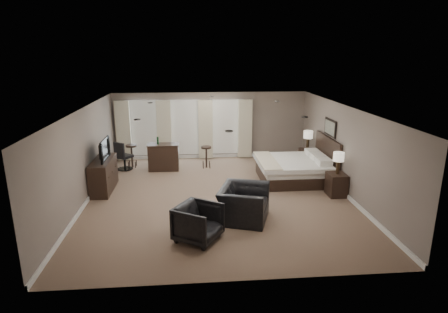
{
  "coord_description": "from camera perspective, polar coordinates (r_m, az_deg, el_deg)",
  "views": [
    {
      "loc": [
        -0.74,
        -10.26,
        4.1
      ],
      "look_at": [
        0.2,
        0.4,
        1.1
      ],
      "focal_mm": 30.0,
      "sensor_mm": 36.0,
      "label": 1
    }
  ],
  "objects": [
    {
      "name": "lamp_near",
      "position": [
        11.32,
        17.01,
        -0.98
      ],
      "size": [
        0.31,
        0.31,
        0.65
      ],
      "primitive_type": "cube",
      "color": "beige",
      "rests_on": "nightstand_near"
    },
    {
      "name": "wall_art",
      "position": [
        12.54,
        15.84,
        4.26
      ],
      "size": [
        0.04,
        0.96,
        0.56
      ],
      "primitive_type": "cube",
      "color": "slate",
      "rests_on": "room"
    },
    {
      "name": "tv",
      "position": [
        11.82,
        -18.1,
        -0.14
      ],
      "size": [
        0.64,
        1.11,
        0.15
      ],
      "primitive_type": "imported",
      "rotation": [
        0.0,
        0.0,
        1.57
      ],
      "color": "black",
      "rests_on": "dresser"
    },
    {
      "name": "nightstand_far",
      "position": [
        14.12,
        12.5,
        -0.21
      ],
      "size": [
        0.49,
        0.6,
        0.66
      ],
      "primitive_type": "cube",
      "color": "black",
      "rests_on": "ground"
    },
    {
      "name": "desk_chair",
      "position": [
        13.83,
        -14.97,
        0.14
      ],
      "size": [
        0.74,
        0.74,
        1.05
      ],
      "primitive_type": "cube",
      "rotation": [
        0.0,
        0.0,
        2.53
      ],
      "color": "black",
      "rests_on": "ground"
    },
    {
      "name": "nightstand_near",
      "position": [
        11.52,
        16.75,
        -4.11
      ],
      "size": [
        0.5,
        0.61,
        0.67
      ],
      "primitive_type": "cube",
      "color": "black",
      "rests_on": "ground"
    },
    {
      "name": "bar_counter",
      "position": [
        13.53,
        -9.19,
        -0.06
      ],
      "size": [
        1.1,
        0.57,
        0.96
      ],
      "primitive_type": "cube",
      "color": "black",
      "rests_on": "ground"
    },
    {
      "name": "armchair_near",
      "position": [
        9.44,
        3.03,
        -6.31
      ],
      "size": [
        1.22,
        1.51,
        1.15
      ],
      "primitive_type": "imported",
      "rotation": [
        0.0,
        0.0,
        1.25
      ],
      "color": "black",
      "rests_on": "ground"
    },
    {
      "name": "armchair_far",
      "position": [
        8.48,
        -3.93,
        -9.79
      ],
      "size": [
        1.19,
        1.21,
        0.92
      ],
      "primitive_type": "imported",
      "rotation": [
        0.0,
        0.0,
        1.01
      ],
      "color": "black",
      "rests_on": "ground"
    },
    {
      "name": "dresser",
      "position": [
        11.98,
        -17.88,
        -2.7
      ],
      "size": [
        0.54,
        1.67,
        0.97
      ],
      "primitive_type": "cube",
      "color": "black",
      "rests_on": "ground"
    },
    {
      "name": "bed",
      "position": [
        12.43,
        10.65,
        -0.4
      ],
      "size": [
        2.26,
        2.16,
        1.44
      ],
      "primitive_type": "cube",
      "color": "silver",
      "rests_on": "ground"
    },
    {
      "name": "room",
      "position": [
        10.66,
        -0.88,
        0.43
      ],
      "size": [
        7.6,
        8.6,
        2.64
      ],
      "color": "brown",
      "rests_on": "ground"
    },
    {
      "name": "bar_stool_left",
      "position": [
        14.12,
        -13.85,
        0.08
      ],
      "size": [
        0.49,
        0.49,
        0.84
      ],
      "primitive_type": "cube",
      "rotation": [
        0.0,
        0.0,
        -0.28
      ],
      "color": "black",
      "rests_on": "ground"
    },
    {
      "name": "window_bay",
      "position": [
        14.66,
        -5.97,
        4.17
      ],
      "size": [
        5.25,
        0.2,
        2.3
      ],
      "color": "silver",
      "rests_on": "room"
    },
    {
      "name": "lamp_far",
      "position": [
        13.96,
        12.66,
        2.45
      ],
      "size": [
        0.34,
        0.34,
        0.69
      ],
      "primitive_type": "cube",
      "color": "beige",
      "rests_on": "nightstand_far"
    },
    {
      "name": "bar_stool_right",
      "position": [
        13.67,
        -2.71,
        -0.08
      ],
      "size": [
        0.42,
        0.42,
        0.8
      ],
      "primitive_type": "cube",
      "rotation": [
        0.0,
        0.0,
        0.13
      ],
      "color": "black",
      "rests_on": "ground"
    }
  ]
}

